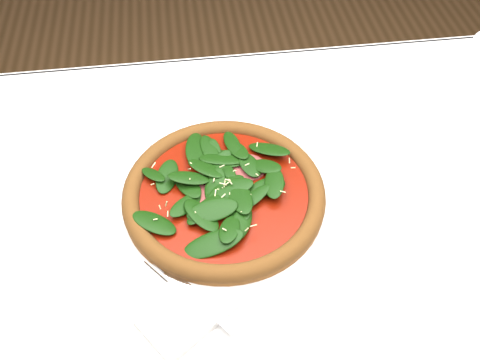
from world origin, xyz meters
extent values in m
cube|color=silver|center=(0.00, 0.00, 0.73)|extent=(1.20, 0.80, 0.04)
cylinder|color=#47311C|center=(-0.54, 0.34, 0.35)|extent=(0.06, 0.06, 0.71)
cylinder|color=#47311C|center=(0.54, 0.34, 0.35)|extent=(0.06, 0.06, 0.71)
cube|color=silver|center=(0.00, 0.40, 0.64)|extent=(1.20, 0.01, 0.22)
cylinder|color=white|center=(-0.07, 0.04, 0.76)|extent=(0.35, 0.35, 0.01)
torus|color=white|center=(-0.07, 0.04, 0.76)|extent=(0.35, 0.35, 0.01)
cylinder|color=#9A6125|center=(-0.07, 0.04, 0.77)|extent=(0.35, 0.35, 0.01)
torus|color=#A66126|center=(-0.07, 0.04, 0.77)|extent=(0.35, 0.35, 0.03)
cylinder|color=#8F0E05|center=(-0.07, 0.04, 0.77)|extent=(0.29, 0.29, 0.00)
cylinder|color=#A54243|center=(-0.07, 0.04, 0.78)|extent=(0.26, 0.26, 0.00)
ellipsoid|color=#15390A|center=(-0.07, 0.04, 0.79)|extent=(0.28, 0.28, 0.02)
cylinder|color=beige|center=(-0.07, 0.04, 0.79)|extent=(0.26, 0.26, 0.00)
cube|color=silver|center=(-0.12, -0.13, 0.76)|extent=(0.17, 0.15, 0.01)
cube|color=silver|center=(-0.12, -0.13, 0.76)|extent=(0.09, 0.11, 0.00)
cube|color=silver|center=(-0.17, -0.07, 0.76)|extent=(0.05, 0.05, 0.00)
camera|label=1|loc=(-0.11, -0.46, 1.38)|focal=40.00mm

